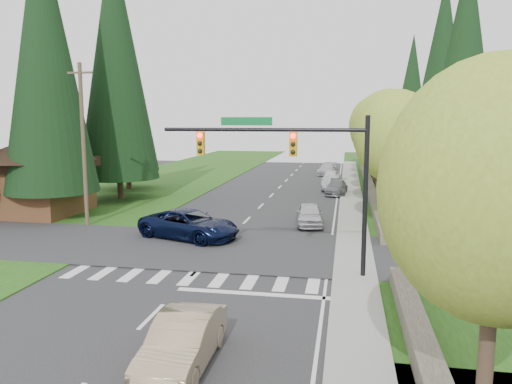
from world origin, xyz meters
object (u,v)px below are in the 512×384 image
(suv_navy, at_px, (189,225))
(parked_car_a, at_px, (310,214))
(parked_car_b, at_px, (337,188))
(parked_car_d, at_px, (331,177))
(sedan_champagne, at_px, (183,342))
(parked_car_e, at_px, (328,169))
(parked_car_c, at_px, (332,183))

(suv_navy, xyz_separation_m, parked_car_a, (6.33, 4.83, -0.12))
(parked_car_b, bearing_deg, suv_navy, -108.54)
(parked_car_a, height_order, parked_car_d, parked_car_a)
(parked_car_a, relative_size, parked_car_b, 0.94)
(sedan_champagne, height_order, parked_car_e, sedan_champagne)
(parked_car_c, relative_size, parked_car_e, 0.87)
(sedan_champagne, relative_size, parked_car_c, 1.03)
(suv_navy, height_order, parked_car_b, suv_navy)
(parked_car_a, height_order, parked_car_c, parked_car_a)
(sedan_champagne, height_order, parked_car_d, sedan_champagne)
(parked_car_c, height_order, parked_car_d, parked_car_c)
(sedan_champagne, xyz_separation_m, parked_car_d, (2.69, 40.12, -0.03))
(parked_car_b, distance_m, parked_car_d, 7.97)
(suv_navy, distance_m, parked_car_a, 7.97)
(sedan_champagne, distance_m, parked_car_d, 40.21)
(parked_car_c, height_order, parked_car_e, parked_car_e)
(parked_car_c, bearing_deg, parked_car_b, -73.43)
(parked_car_d, distance_m, parked_car_e, 7.79)
(parked_car_e, bearing_deg, suv_navy, -93.67)
(suv_navy, xyz_separation_m, parked_car_c, (7.22, 21.03, -0.12))
(suv_navy, height_order, parked_car_c, suv_navy)
(sedan_champagne, relative_size, parked_car_d, 1.08)
(parked_car_b, height_order, parked_car_d, parked_car_d)
(parked_car_e, bearing_deg, parked_car_d, -78.19)
(parked_car_a, bearing_deg, sedan_champagne, -102.63)
(parked_car_a, distance_m, parked_car_b, 13.42)
(sedan_champagne, height_order, parked_car_c, sedan_champagne)
(suv_navy, bearing_deg, sedan_champagne, -142.47)
(parked_car_b, xyz_separation_m, parked_car_e, (-1.40, 15.70, 0.07))
(sedan_champagne, xyz_separation_m, suv_navy, (-4.31, 14.01, 0.11))
(parked_car_a, relative_size, parked_car_c, 0.97)
(parked_car_b, bearing_deg, parked_car_c, 104.76)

